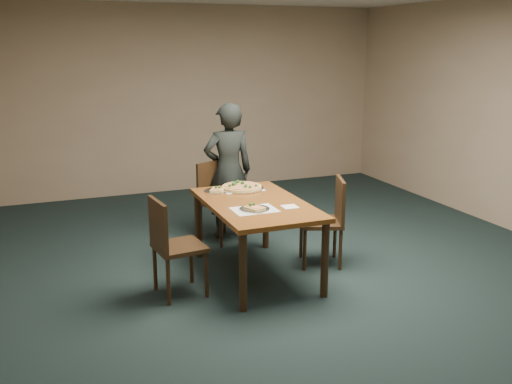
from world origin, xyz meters
name	(u,v)px	position (x,y,z in m)	size (l,w,h in m)	color
ground	(313,283)	(0.00, 0.00, 0.00)	(8.00, 8.00, 0.00)	black
room_shell	(317,100)	(0.00, 0.00, 1.74)	(8.00, 8.00, 8.00)	tan
dining_table	(256,211)	(-0.43, 0.39, 0.66)	(0.90, 1.50, 0.75)	brown
chair_far	(218,196)	(-0.44, 1.57, 0.52)	(0.55, 0.55, 0.91)	black
chair_left	(171,242)	(-1.31, 0.23, 0.52)	(0.47, 0.47, 0.91)	black
chair_right	(329,216)	(0.37, 0.40, 0.52)	(0.54, 0.54, 0.91)	black
diner	(228,171)	(-0.29, 1.61, 0.79)	(0.58, 0.38, 1.58)	black
placemat_main	(242,189)	(-0.38, 0.92, 0.75)	(0.42, 0.32, 0.00)	white
placemat_near	(255,210)	(-0.54, 0.15, 0.75)	(0.40, 0.30, 0.00)	white
pizza_pan	(242,187)	(-0.38, 0.92, 0.77)	(0.46, 0.46, 0.07)	silver
slice_plate_near	(254,208)	(-0.54, 0.15, 0.76)	(0.28, 0.28, 0.06)	silver
slice_plate_far	(218,190)	(-0.65, 0.92, 0.76)	(0.28, 0.28, 0.06)	silver
napkin	(290,207)	(-0.20, 0.11, 0.75)	(0.14, 0.14, 0.01)	white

